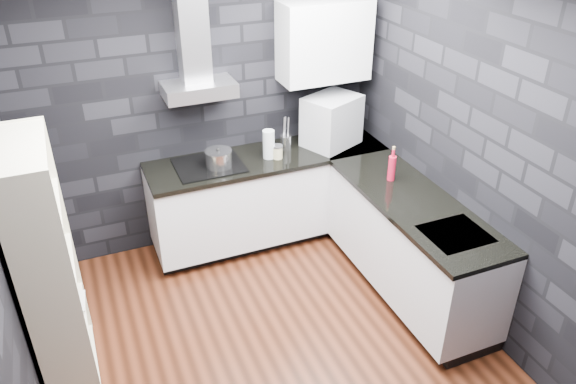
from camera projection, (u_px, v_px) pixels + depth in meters
ground at (269, 339)px, 4.36m from camera, size 3.20×3.20×0.00m
wall_back at (201, 104)px, 4.98m from camera, size 3.20×0.05×2.70m
wall_front at (399, 363)px, 2.38m from camera, size 3.20×0.05×2.70m
wall_right at (467, 147)px, 4.22m from camera, size 0.05×3.20×2.70m
toekick_back at (268, 230)px, 5.57m from camera, size 2.18×0.50×0.10m
toekick_right at (409, 283)px, 4.86m from camera, size 0.50×1.78×0.10m
counter_back_cab at (268, 195)px, 5.32m from camera, size 2.20×0.60×0.76m
counter_right_cab at (410, 244)px, 4.63m from camera, size 0.60×1.80×0.76m
counter_back_top at (268, 158)px, 5.11m from camera, size 2.20×0.62×0.04m
counter_right_top at (415, 203)px, 4.42m from camera, size 0.62×1.80×0.04m
counter_corner_top at (345, 143)px, 5.39m from camera, size 0.62×0.62×0.04m
hood_body at (199, 89)px, 4.70m from camera, size 0.60×0.34×0.12m
hood_chimney at (192, 26)px, 4.50m from camera, size 0.24×0.20×0.90m
upper_cabinet at (324, 41)px, 4.93m from camera, size 0.80×0.35×0.70m
cooktop at (209, 165)px, 4.93m from camera, size 0.58×0.50×0.01m
sink_rim at (456, 234)px, 4.02m from camera, size 0.44×0.40×0.01m
pot at (219, 159)px, 4.87m from camera, size 0.25×0.25×0.13m
glass_vase at (269, 144)px, 5.01m from camera, size 0.13×0.13×0.26m
storage_jar at (278, 153)px, 5.03m from camera, size 0.11×0.11×0.11m
utensil_crock at (286, 142)px, 5.19m from camera, size 0.12×0.12×0.13m
appliance_garage at (332, 122)px, 5.21m from camera, size 0.60×0.54×0.49m
red_bottle at (392, 168)px, 4.66m from camera, size 0.07×0.07×0.21m
bookshelf at (48, 270)px, 3.65m from camera, size 0.47×0.84×1.80m
fruit_bowl at (47, 272)px, 3.58m from camera, size 0.26×0.26×0.06m
book_red at (55, 294)px, 3.94m from camera, size 0.16×0.07×0.22m
book_second at (57, 294)px, 3.91m from camera, size 0.17×0.03×0.24m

